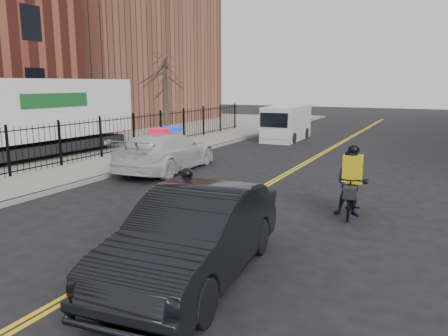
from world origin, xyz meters
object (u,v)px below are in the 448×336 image
at_px(police_cruiser, 166,151).
at_px(cargo_van, 286,124).
at_px(cyclist_far, 351,188).
at_px(semi_trailer, 21,115).
at_px(cyclist_near, 188,218).
at_px(dark_sedan, 195,235).

xyz_separation_m(police_cruiser, cargo_van, (1.20, 11.94, 0.24)).
relative_size(police_cruiser, cyclist_far, 2.85).
bearing_deg(semi_trailer, cyclist_near, -22.34).
height_order(police_cruiser, cyclist_near, police_cruiser).
relative_size(dark_sedan, semi_trailer, 0.42).
distance_m(semi_trailer, cyclist_near, 13.96).
height_order(dark_sedan, cyclist_near, cyclist_near).
bearing_deg(cyclist_far, dark_sedan, -116.13).
height_order(dark_sedan, cyclist_far, cyclist_far).
distance_m(dark_sedan, cyclist_near, 1.80).
bearing_deg(police_cruiser, cyclist_far, 155.06).
relative_size(cargo_van, semi_trailer, 0.42).
relative_size(cyclist_near, cyclist_far, 0.92).
bearing_deg(cyclist_far, semi_trailer, 165.51).
bearing_deg(cyclist_near, cyclist_far, 44.68).
relative_size(police_cruiser, semi_trailer, 0.47).
bearing_deg(dark_sedan, cyclist_far, 64.85).
height_order(dark_sedan, semi_trailer, semi_trailer).
height_order(cargo_van, cyclist_near, cargo_van).
xyz_separation_m(dark_sedan, cyclist_far, (1.84, 5.31, -0.06)).
bearing_deg(semi_trailer, cyclist_far, -4.68).
bearing_deg(cargo_van, semi_trailer, -124.68).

